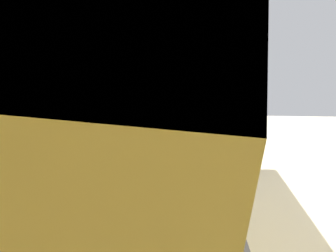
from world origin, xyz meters
The scene contains 8 objects.
ground_plane centered at (0.00, 0.00, 0.00)m, with size 6.47×6.47×0.00m, color #BEB59E.
wall_back centered at (0.00, 1.62, 1.33)m, with size 4.16×0.12×2.66m, color #EBCB7F.
counter_run centered at (-0.41, 1.25, 0.45)m, with size 3.22×0.66×0.90m.
upper_cabinets centered at (-0.41, 1.39, 1.87)m, with size 1.97×0.34×0.72m.
oven_range centered at (1.50, 1.26, 0.47)m, with size 0.60×0.62×1.08m.
microwave centered at (-0.35, 1.27, 1.06)m, with size 0.51×0.36×0.31m.
bowl centered at (0.71, 1.19, 0.93)m, with size 0.19×0.19×0.06m.
kettle centered at (-0.82, 1.19, 0.97)m, with size 0.20×0.15×0.16m.
Camera 1 is at (-1.48, 1.26, 1.81)m, focal length 23.43 mm.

